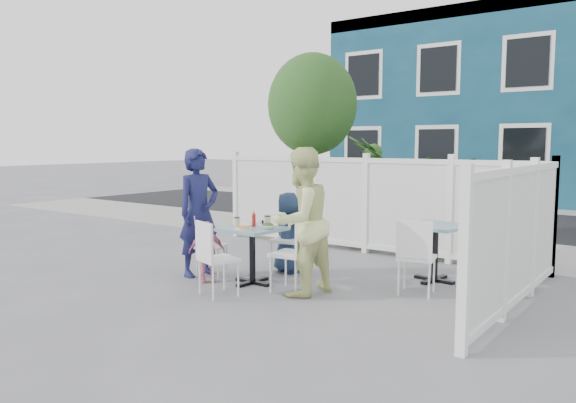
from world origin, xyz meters
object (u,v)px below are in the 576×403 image
Objects in this scene: spare_table at (435,237)px; chair_back at (292,233)px; man at (199,213)px; woman at (301,222)px; utility_cabinet at (309,197)px; chair_near at (213,253)px; boy at (288,232)px; chair_left at (207,240)px; main_table at (252,240)px; chair_right at (296,247)px; toddler at (207,252)px.

spare_table is 0.83× the size of chair_back.
man reaches higher than spare_table.
woman reaches higher than chair_back.
utility_cabinet is 4.82m from spare_table.
boy is (-0.02, 1.57, 0.04)m from chair_near.
chair_left is at bearing 63.51° from boy.
main_table is at bearing 68.92° from chair_left.
chair_right reaches higher than chair_left.
chair_back is (2.06, -3.48, -0.13)m from utility_cabinet.
main_table is 0.77× the size of chair_right.
woman is (-1.07, -1.59, 0.30)m from spare_table.
spare_table is at bearing 155.06° from woman.
chair_right is 1.64m from man.
chair_right is at bearing 117.66° from chair_back.
toddler is (0.27, -0.28, -0.09)m from chair_left.
chair_right is 0.54× the size of woman.
woman reaches higher than boy.
chair_right is at bearing -34.84° from toddler.
chair_back is at bearing 14.81° from toddler.
utility_cabinet is 0.79× the size of man.
spare_table is 1.99m from chair_back.
boy is at bearing 34.53° from chair_back.
utility_cabinet is 1.43× the size of chair_back.
chair_right is (1.53, 0.02, 0.06)m from chair_left.
boy reaches higher than chair_back.
chair_right is (0.71, 0.01, -0.02)m from main_table.
chair_near is at bearing 109.26° from boy.
utility_cabinet is 1.53× the size of chair_near.
chair_right is at bearing -127.76° from spare_table.
utility_cabinet is 4.78m from main_table.
chair_left is 0.40m from man.
chair_left is at bearing 33.92° from chair_back.
main_table is at bearing 108.99° from boy.
main_table is 0.64m from toddler.
man is (-0.90, -0.08, 0.31)m from main_table.
utility_cabinet is 4.86m from toddler.
main_table is 0.83m from chair_left.
chair_left reaches higher than toddler.
spare_table is at bearing -140.52° from boy.
chair_near is at bearing -129.18° from spare_table.
chair_back reaches higher than chair_left.
chair_right is 1.08m from chair_back.
woman is at bearing -79.39° from man.
chair_right is 0.84× the size of boy.
chair_back reaches higher than toddler.
utility_cabinet reaches higher than toddler.
chair_left is at bearing -179.14° from main_table.
utility_cabinet is at bearing 131.05° from chair_near.
chair_back reaches higher than chair_near.
man reaches higher than chair_back.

